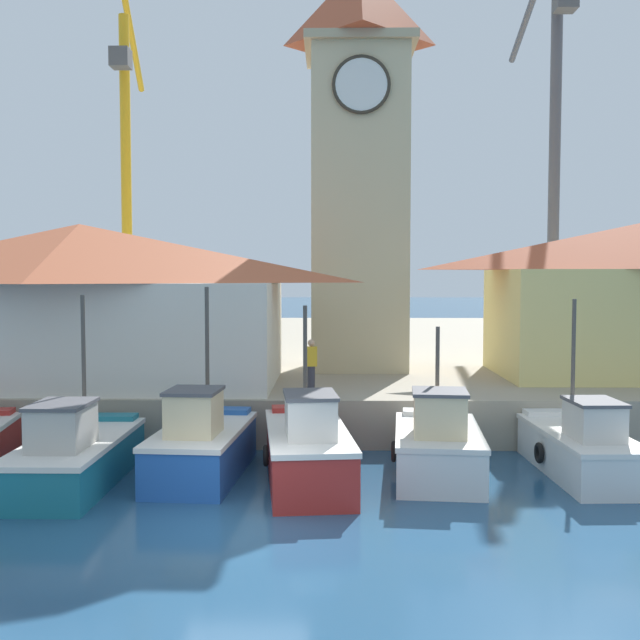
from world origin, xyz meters
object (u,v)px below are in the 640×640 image
at_px(clock_tower, 359,158).
at_px(port_crane_near, 127,213).
at_px(fishing_boat_mid_left, 307,449).
at_px(fishing_boat_center, 438,446).
at_px(fishing_boat_left_inner, 202,445).
at_px(dock_worker_near_tower, 311,366).
at_px(fishing_boat_left_outer, 75,455).
at_px(fishing_boat_mid_right, 581,447).
at_px(port_crane_far, 552,186).
at_px(warehouse_left, 81,302).

relative_size(clock_tower, port_crane_near, 0.86).
distance_m(fishing_boat_mid_left, fishing_boat_center, 3.17).
distance_m(fishing_boat_left_inner, dock_worker_near_tower, 4.66).
relative_size(fishing_boat_left_outer, fishing_boat_left_inner, 1.14).
relative_size(fishing_boat_left_outer, port_crane_near, 0.28).
height_order(fishing_boat_mid_left, fishing_boat_center, fishing_boat_mid_left).
bearing_deg(port_crane_near, clock_tower, -47.63).
height_order(fishing_boat_mid_right, port_crane_far, port_crane_far).
xyz_separation_m(fishing_boat_mid_left, clock_tower, (1.58, 10.46, 8.34)).
distance_m(fishing_boat_center, fishing_boat_mid_right, 3.50).
bearing_deg(fishing_boat_mid_left, port_crane_near, 114.05).
bearing_deg(dock_worker_near_tower, port_crane_near, 118.25).
xyz_separation_m(fishing_boat_center, fishing_boat_mid_right, (3.50, 0.19, -0.06)).
relative_size(fishing_boat_left_outer, port_crane_far, 0.25).
xyz_separation_m(fishing_boat_left_outer, warehouse_left, (-2.07, 6.73, 3.29)).
xyz_separation_m(clock_tower, port_crane_near, (-12.23, 13.41, -0.87)).
height_order(fishing_boat_left_inner, fishing_boat_mid_left, fishing_boat_left_inner).
relative_size(fishing_boat_left_outer, fishing_boat_mid_left, 0.99).
bearing_deg(fishing_boat_mid_left, dock_worker_near_tower, 90.24).
distance_m(fishing_boat_left_inner, fishing_boat_mid_right, 9.18).
bearing_deg(fishing_boat_left_outer, dock_worker_near_tower, 39.03).
distance_m(fishing_boat_left_inner, clock_tower, 13.68).
relative_size(fishing_boat_center, port_crane_far, 0.21).
bearing_deg(fishing_boat_left_inner, port_crane_far, 54.83).
distance_m(fishing_boat_mid_left, fishing_boat_mid_right, 6.66).
bearing_deg(warehouse_left, clock_tower, 23.91).
relative_size(fishing_boat_mid_left, warehouse_left, 0.41).
relative_size(port_crane_near, port_crane_far, 0.92).
xyz_separation_m(clock_tower, dock_worker_near_tower, (-1.59, -6.38, -6.89)).
distance_m(fishing_boat_center, clock_tower, 13.08).
distance_m(fishing_boat_mid_left, dock_worker_near_tower, 4.33).
xyz_separation_m(fishing_boat_left_outer, clock_tower, (6.95, 10.73, 8.43)).
relative_size(clock_tower, port_crane_far, 0.80).
bearing_deg(warehouse_left, fishing_boat_left_inner, -50.85).
xyz_separation_m(fishing_boat_left_outer, fishing_boat_mid_right, (12.00, 0.99, -0.01)).
relative_size(clock_tower, dock_worker_near_tower, 10.07).
height_order(clock_tower, dock_worker_near_tower, clock_tower).
height_order(fishing_boat_left_inner, fishing_boat_center, fishing_boat_left_inner).
relative_size(fishing_boat_left_outer, fishing_boat_center, 1.19).
relative_size(fishing_boat_left_outer, clock_tower, 0.32).
xyz_separation_m(fishing_boat_mid_right, dock_worker_near_tower, (-6.64, 3.35, 1.55)).
relative_size(warehouse_left, dock_worker_near_tower, 7.92).
relative_size(fishing_boat_left_inner, dock_worker_near_tower, 2.84).
height_order(fishing_boat_mid_left, port_crane_near, port_crane_near).
bearing_deg(warehouse_left, port_crane_near, 100.44).
bearing_deg(fishing_boat_center, dock_worker_near_tower, 131.61).
bearing_deg(dock_worker_near_tower, port_crane_far, 54.80).
height_order(fishing_boat_left_inner, fishing_boat_mid_right, fishing_boat_left_inner).
bearing_deg(port_crane_far, port_crane_near, 171.34).
height_order(fishing_boat_mid_left, clock_tower, clock_tower).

